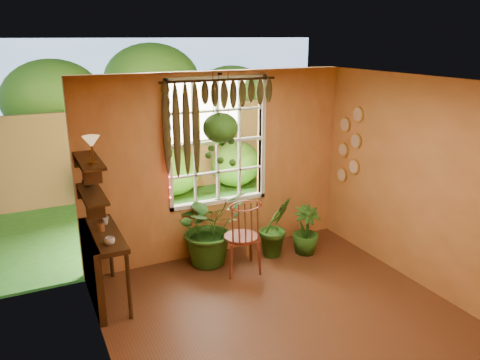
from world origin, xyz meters
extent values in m
plane|color=#5A2E19|center=(0.00, 0.00, 0.00)|extent=(4.50, 4.50, 0.00)
plane|color=white|center=(0.00, 0.00, 2.70)|extent=(4.50, 4.50, 0.00)
plane|color=#D8904A|center=(0.00, 2.25, 1.35)|extent=(4.00, 0.00, 4.00)
plane|color=#D8904A|center=(-2.00, 0.00, 1.35)|extent=(0.00, 4.50, 4.50)
plane|color=#D8904A|center=(2.00, 0.00, 1.35)|extent=(0.00, 4.50, 4.50)
cube|color=white|center=(0.00, 2.28, 1.70)|extent=(1.52, 0.10, 1.86)
cube|color=white|center=(0.00, 2.31, 1.70)|extent=(1.38, 0.01, 1.78)
cylinder|color=#33200E|center=(0.00, 2.17, 2.58)|extent=(1.70, 0.04, 0.04)
cube|color=#33200E|center=(-1.80, 1.60, 0.87)|extent=(0.40, 1.20, 0.06)
cube|color=#33200E|center=(-1.96, 1.60, 0.45)|extent=(0.08, 1.18, 0.90)
cylinder|color=#33200E|center=(-1.64, 1.05, 0.43)|extent=(0.05, 0.05, 0.86)
cylinder|color=#33200E|center=(-1.64, 2.15, 0.43)|extent=(0.05, 0.05, 0.86)
cube|color=#33200E|center=(-1.88, 1.60, 1.40)|extent=(0.25, 0.90, 0.04)
cube|color=#33200E|center=(-1.88, 1.60, 1.80)|extent=(0.25, 0.90, 0.04)
cube|color=#205819|center=(0.00, 7.25, -0.02)|extent=(14.00, 10.00, 0.04)
cube|color=olive|center=(0.00, 5.45, 0.90)|extent=(12.00, 0.10, 1.80)
plane|color=#8AAEE7|center=(0.00, 9.05, 1.55)|extent=(12.00, 0.00, 12.00)
cylinder|color=brown|center=(0.04, 1.56, 0.50)|extent=(0.55, 0.55, 0.04)
torus|color=brown|center=(0.00, 1.36, 1.04)|extent=(0.45, 0.12, 0.45)
imported|color=#1B4512|center=(-0.28, 1.96, 0.56)|extent=(1.12, 1.00, 1.12)
imported|color=#1B4512|center=(0.70, 1.78, 0.45)|extent=(0.53, 0.45, 0.91)
imported|color=#1B4512|center=(1.15, 1.63, 0.37)|extent=(0.47, 0.47, 0.74)
ellipsoid|color=black|center=(-0.07, 1.98, 1.89)|extent=(0.29, 0.29, 0.17)
ellipsoid|color=#1B4512|center=(-0.07, 1.98, 1.96)|extent=(0.48, 0.48, 0.41)
imported|color=silver|center=(-1.78, 1.21, 0.94)|extent=(0.15, 0.15, 0.09)
imported|color=beige|center=(-1.72, 1.86, 0.95)|extent=(0.13, 0.13, 0.09)
cylinder|color=brown|center=(-1.80, 1.65, 0.95)|extent=(0.08, 0.08, 0.10)
imported|color=#B2AD99|center=(-1.87, 1.88, 1.49)|extent=(0.16, 0.16, 0.15)
cylinder|color=brown|center=(-1.86, 1.36, 1.83)|extent=(0.10, 0.10, 0.03)
cylinder|color=brown|center=(-1.86, 1.36, 1.93)|extent=(0.02, 0.02, 0.19)
cone|color=slate|center=(-1.86, 1.36, 2.07)|extent=(0.19, 0.19, 0.12)
camera|label=1|loc=(-2.55, -3.77, 3.16)|focal=35.00mm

